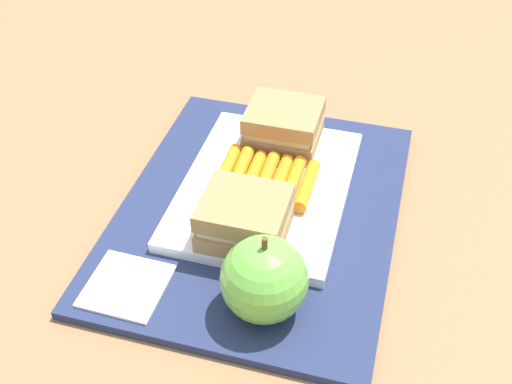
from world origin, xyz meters
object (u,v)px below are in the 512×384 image
sandwich_half_left (284,125)px  sandwich_half_right (244,218)px  food_tray (265,188)px  carrot_sticks_bundle (266,179)px  apple (264,279)px  paper_napkin (126,286)px

sandwich_half_left → sandwich_half_right: (0.16, 0.00, 0.00)m
food_tray → carrot_sticks_bundle: carrot_sticks_bundle is taller
carrot_sticks_bundle → apple: 0.16m
paper_napkin → sandwich_half_left: bearing=159.7°
food_tray → carrot_sticks_bundle: 0.01m
sandwich_half_left → food_tray: bearing=0.0°
carrot_sticks_bundle → apple: (0.15, 0.04, 0.02)m
food_tray → sandwich_half_left: sandwich_half_left is taller
apple → carrot_sticks_bundle: bearing=-165.7°
apple → paper_napkin: apple is taller
paper_napkin → food_tray: bearing=151.1°
food_tray → apple: (0.15, 0.04, 0.03)m
food_tray → carrot_sticks_bundle: bearing=89.6°
food_tray → apple: bearing=14.3°
sandwich_half_left → paper_napkin: bearing=-20.3°
food_tray → sandwich_half_right: size_ratio=2.88×
carrot_sticks_bundle → paper_napkin: bearing=-28.9°
sandwich_half_right → sandwich_half_left: bearing=180.0°
sandwich_half_right → paper_napkin: 0.12m
food_tray → sandwich_half_right: sandwich_half_right is taller
sandwich_half_left → apple: size_ratio=0.92×
paper_napkin → apple: bearing=94.6°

